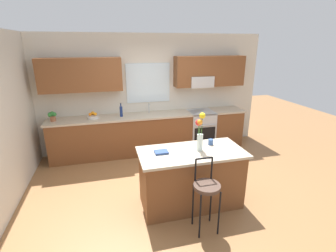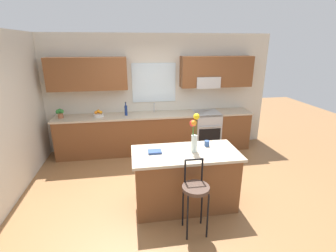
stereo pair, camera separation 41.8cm
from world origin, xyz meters
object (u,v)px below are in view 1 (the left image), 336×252
at_px(oven_range, 200,129).
at_px(kitchen_island, 191,178).
at_px(fruit_bowl_oranges, 93,116).
at_px(bottle_olive_oil, 121,111).
at_px(bar_stool_near, 207,189).
at_px(cookbook, 161,152).
at_px(flower_vase, 200,131).
at_px(potted_plant_small, 52,116).
at_px(mug_ceramic, 211,142).

height_order(oven_range, kitchen_island, same).
relative_size(fruit_bowl_oranges, bottle_olive_oil, 0.78).
height_order(bar_stool_near, cookbook, bar_stool_near).
xyz_separation_m(flower_vase, potted_plant_small, (-2.44, 2.17, -0.20)).
relative_size(kitchen_island, potted_plant_small, 7.60).
distance_m(bar_stool_near, flower_vase, 0.87).
relative_size(fruit_bowl_oranges, potted_plant_small, 1.13).
distance_m(mug_ceramic, bottle_olive_oil, 2.38).
height_order(flower_vase, fruit_bowl_oranges, flower_vase).
height_order(bottle_olive_oil, potted_plant_small, bottle_olive_oil).
height_order(cookbook, fruit_bowl_oranges, fruit_bowl_oranges).
bearing_deg(fruit_bowl_oranges, mug_ceramic, -46.88).
relative_size(kitchen_island, flower_vase, 2.71).
xyz_separation_m(kitchen_island, bottle_olive_oil, (-0.89, 2.18, 0.58)).
bearing_deg(kitchen_island, bar_stool_near, -90.00).
xyz_separation_m(mug_ceramic, bottle_olive_oil, (-1.27, 2.01, 0.08)).
height_order(flower_vase, potted_plant_small, flower_vase).
bearing_deg(fruit_bowl_oranges, cookbook, -64.05).
distance_m(bar_stool_near, cookbook, 0.86).
bearing_deg(oven_range, bottle_olive_oil, 179.26).
height_order(flower_vase, cookbook, flower_vase).
relative_size(cookbook, potted_plant_small, 0.94).
relative_size(oven_range, mug_ceramic, 10.22).
xyz_separation_m(mug_ceramic, cookbook, (-0.85, -0.12, -0.03)).
bearing_deg(bottle_olive_oil, flower_vase, -65.00).
bearing_deg(cookbook, flower_vase, -4.41).
distance_m(flower_vase, mug_ceramic, 0.41).
relative_size(oven_range, cookbook, 4.60).
bearing_deg(fruit_bowl_oranges, bar_stool_near, -61.77).
distance_m(flower_vase, bottle_olive_oil, 2.40).
bearing_deg(bottle_olive_oil, mug_ceramic, -57.62).
distance_m(cookbook, fruit_bowl_oranges, 2.37).
height_order(oven_range, bar_stool_near, bar_stool_near).
bearing_deg(bottle_olive_oil, cookbook, -78.66).
height_order(oven_range, bottle_olive_oil, bottle_olive_oil).
bearing_deg(cookbook, mug_ceramic, 8.02).
bearing_deg(potted_plant_small, kitchen_island, -43.29).
height_order(oven_range, mug_ceramic, mug_ceramic).
xyz_separation_m(bar_stool_near, bottle_olive_oil, (-0.89, 2.79, 0.41)).
bearing_deg(potted_plant_small, fruit_bowl_oranges, 0.14).
distance_m(kitchen_island, potted_plant_small, 3.23).
bearing_deg(cookbook, fruit_bowl_oranges, 115.95).
distance_m(mug_ceramic, cookbook, 0.86).
bearing_deg(bottle_olive_oil, potted_plant_small, 179.93).
height_order(cookbook, potted_plant_small, potted_plant_small).
bearing_deg(mug_ceramic, potted_plant_small, 143.33).
relative_size(mug_ceramic, fruit_bowl_oranges, 0.37).
height_order(oven_range, flower_vase, flower_vase).
distance_m(kitchen_island, cookbook, 0.66).
height_order(mug_ceramic, cookbook, mug_ceramic).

